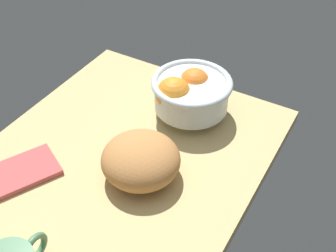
% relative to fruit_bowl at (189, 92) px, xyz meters
% --- Properties ---
extents(ground_plane, '(0.82, 0.59, 0.03)m').
position_rel_fruit_bowl_xyz_m(ground_plane, '(0.26, -0.06, -0.08)').
color(ground_plane, tan).
extents(fruit_bowl, '(0.19, 0.19, 0.12)m').
position_rel_fruit_bowl_xyz_m(fruit_bowl, '(0.00, 0.00, 0.00)').
color(fruit_bowl, silver).
rests_on(fruit_bowl, ground).
extents(bread_loaf, '(0.21, 0.21, 0.10)m').
position_rel_fruit_bowl_xyz_m(bread_loaf, '(0.23, 0.01, -0.02)').
color(bread_loaf, '#BB7C43').
rests_on(bread_loaf, ground).
extents(napkin_folded, '(0.18, 0.16, 0.01)m').
position_rel_fruit_bowl_xyz_m(napkin_folded, '(0.36, -0.21, -0.06)').
color(napkin_folded, '#B94E4E').
rests_on(napkin_folded, ground).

